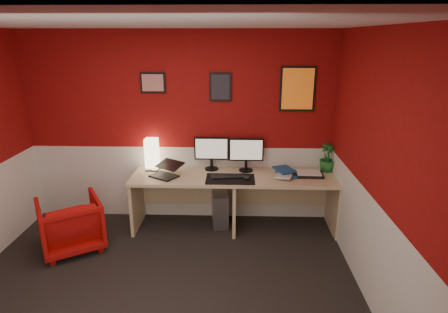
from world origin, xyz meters
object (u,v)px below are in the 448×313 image
Objects in this scene: shoji_lamp at (152,155)px; zen_tray at (309,174)px; desk at (234,202)px; monitor_right at (246,150)px; monitor_left at (211,148)px; potted_plant at (328,158)px; pc_tower at (220,207)px; armchair at (71,224)px; laptop at (164,168)px.

zen_tray is (2.02, -0.16, -0.18)m from shoji_lamp.
desk is 4.48× the size of monitor_right.
monitor_left and monitor_right have the same top height.
potted_plant is (1.05, 0.02, -0.11)m from monitor_right.
potted_plant is (1.20, 0.22, 0.55)m from desk.
desk is 1.34m from potted_plant.
monitor_right reaches higher than shoji_lamp.
monitor_right is 1.06m from potted_plant.
monitor_left is 1.29m from zen_tray.
pc_tower is at bearing -3.94° from shoji_lamp.
armchair is (-1.72, -0.69, 0.09)m from pc_tower.
armchair reaches higher than pc_tower.
shoji_lamp reaches higher than zen_tray.
shoji_lamp is (-1.08, 0.20, 0.56)m from desk.
laptop is at bearing 173.79° from armchair.
desk is 4.48× the size of monitor_left.
desk is 0.28m from pc_tower.
monitor_right reaches higher than pc_tower.
monitor_left is at bearing 133.39° from pc_tower.
zen_tray is (1.24, -0.19, -0.28)m from monitor_left.
armchair is at bearing -138.03° from shoji_lamp.
pc_tower is (-0.19, 0.14, -0.14)m from desk.
shoji_lamp is at bearing 175.54° from zen_tray.
zen_tray is 1.25m from pc_tower.
desk is 3.79× the size of armchair.
pc_tower is at bearing -176.92° from potted_plant.
desk is 0.70m from monitor_right.
desk is 7.88× the size of laptop.
monitor_left is at bearing 174.30° from armchair.
desk is 1.24m from shoji_lamp.
laptop is 0.48× the size of armchair.
shoji_lamp is 2.28m from potted_plant.
monitor_right reaches higher than laptop.
monitor_left is 1.57× the size of potted_plant.
potted_plant is (1.51, -0.02, -0.11)m from monitor_left.
potted_plant is 0.82× the size of pc_tower.
armchair is (-2.85, -0.59, -0.43)m from zen_tray.
potted_plant is at bearing 162.16° from armchair.
potted_plant is (2.28, 0.01, -0.02)m from shoji_lamp.
zen_tray reaches higher than armchair.
potted_plant is (0.26, 0.17, 0.17)m from zen_tray.
potted_plant is at bearing 33.02° from zen_tray.
monitor_right is 0.85× the size of armchair.
monitor_right is (0.15, 0.19, 0.66)m from desk.
shoji_lamp reaches higher than armchair.
laptop is 0.95m from pc_tower.
laptop is 1.83m from zen_tray.
shoji_lamp is 0.69× the size of monitor_left.
potted_plant reaches higher than pc_tower.
shoji_lamp is 1.28m from armchair.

